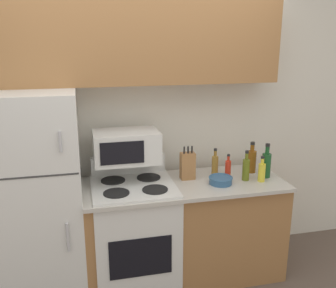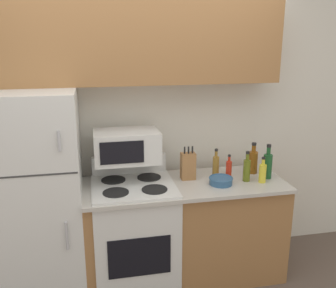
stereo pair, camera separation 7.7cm
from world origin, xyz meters
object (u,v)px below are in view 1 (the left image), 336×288
object	(u,v)px
bowl	(221,180)
bottle_vinegar	(215,164)
bottle_wine_green	(266,164)
stove	(135,233)
bottle_cooking_spray	(262,172)
bottle_hot_sauce	(228,168)
microwave	(126,146)
bottle_olive_oil	(246,169)
refrigerator	(40,198)
knife_block	(188,166)
bottle_whiskey	(252,160)

from	to	relation	value
bowl	bottle_vinegar	xyz separation A→B (m)	(0.03, 0.22, 0.06)
bottle_vinegar	bottle_wine_green	bearing A→B (deg)	-21.01
stove	bottle_cooking_spray	bearing A→B (deg)	-6.42
bowl	bottle_hot_sauce	world-z (taller)	bottle_hot_sauce
bowl	bottle_hot_sauce	size ratio (longest dim) A/B	1.00
microwave	bottle_wine_green	size ratio (longest dim) A/B	1.77
bottle_olive_oil	bottle_wine_green	bearing A→B (deg)	8.20
stove	bottle_cooking_spray	size ratio (longest dim) A/B	4.83
refrigerator	bottle_vinegar	world-z (taller)	refrigerator
refrigerator	bottle_olive_oil	bearing A→B (deg)	-3.99
knife_block	bowl	bearing A→B (deg)	-36.76
microwave	bottle_whiskey	xyz separation A→B (m)	(1.12, -0.02, -0.20)
stove	knife_block	size ratio (longest dim) A/B	3.65
stove	bottle_wine_green	size ratio (longest dim) A/B	3.54
knife_block	bottle_cooking_spray	bearing A→B (deg)	-19.02
bottle_wine_green	stove	bearing A→B (deg)	178.31
bottle_cooking_spray	bottle_whiskey	bearing A→B (deg)	85.90
bottle_whiskey	bottle_hot_sauce	bearing A→B (deg)	-168.53
bottle_cooking_spray	bottle_olive_oil	size ratio (longest dim) A/B	0.85
bowl	bottle_hot_sauce	bearing A→B (deg)	50.74
refrigerator	bottle_whiskey	distance (m)	1.82
stove	bottle_olive_oil	world-z (taller)	bottle_olive_oil
bottle_olive_oil	bottle_whiskey	world-z (taller)	bottle_whiskey
bottle_whiskey	bottle_olive_oil	bearing A→B (deg)	-127.68
knife_block	bottle_vinegar	bearing A→B (deg)	8.87
bottle_hot_sauce	bottle_vinegar	bearing A→B (deg)	146.88
refrigerator	stove	distance (m)	0.82
bowl	bottle_cooking_spray	size ratio (longest dim) A/B	0.91
microwave	bottle_olive_oil	world-z (taller)	microwave
bottle_olive_oil	bottle_whiskey	distance (m)	0.22
bottle_cooking_spray	bottle_wine_green	distance (m)	0.13
microwave	bottle_cooking_spray	distance (m)	1.15
bottle_vinegar	bottle_whiskey	bearing A→B (deg)	-2.31
microwave	bowl	bearing A→B (deg)	-16.32
bottle_hot_sauce	bottle_cooking_spray	xyz separation A→B (m)	(0.23, -0.18, 0.01)
stove	bowl	bearing A→B (deg)	-7.41
bottle_hot_sauce	bottle_cooking_spray	world-z (taller)	bottle_cooking_spray
bottle_cooking_spray	bottle_wine_green	size ratio (longest dim) A/B	0.73
bowl	bottle_wine_green	xyz separation A→B (m)	(0.44, 0.06, 0.09)
refrigerator	bottle_vinegar	bearing A→B (deg)	2.69
bowl	microwave	bearing A→B (deg)	163.68
bottle_hot_sauce	stove	bearing A→B (deg)	-175.90
refrigerator	stove	size ratio (longest dim) A/B	1.59
refrigerator	bottle_whiskey	size ratio (longest dim) A/B	6.02
refrigerator	bottle_olive_oil	world-z (taller)	refrigerator
bottle_wine_green	bottle_whiskey	distance (m)	0.16
stove	microwave	xyz separation A→B (m)	(-0.03, 0.13, 0.73)
knife_block	bottle_vinegar	xyz separation A→B (m)	(0.26, 0.04, -0.02)
microwave	bottle_cooking_spray	world-z (taller)	microwave
bowl	bottle_whiskey	distance (m)	0.43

